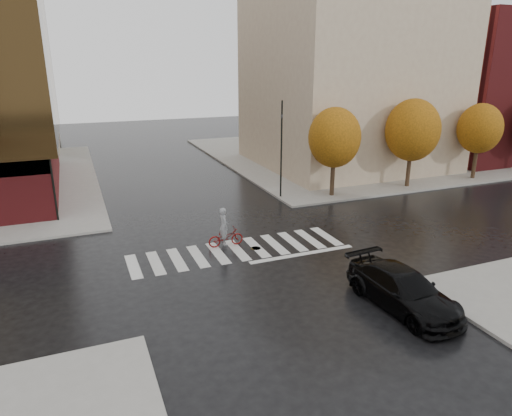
# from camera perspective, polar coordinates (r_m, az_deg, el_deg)

# --- Properties ---
(ground) EXTENTS (120.00, 120.00, 0.00)m
(ground) POSITION_cam_1_polar(r_m,az_deg,el_deg) (24.31, -1.93, -5.72)
(ground) COLOR black
(ground) RESTS_ON ground
(sidewalk_ne) EXTENTS (30.00, 30.00, 0.15)m
(sidewalk_ne) POSITION_cam_1_polar(r_m,az_deg,el_deg) (51.67, 12.11, 6.73)
(sidewalk_ne) COLOR gray
(sidewalk_ne) RESTS_ON ground
(crosswalk) EXTENTS (12.00, 3.00, 0.01)m
(crosswalk) POSITION_cam_1_polar(r_m,az_deg,el_deg) (24.74, -2.33, -5.27)
(crosswalk) COLOR silver
(crosswalk) RESTS_ON ground
(building_ne_tan) EXTENTS (16.00, 16.00, 18.00)m
(building_ne_tan) POSITION_cam_1_polar(r_m,az_deg,el_deg) (45.22, 11.41, 16.82)
(building_ne_tan) COLOR tan
(building_ne_tan) RESTS_ON sidewalk_ne
(building_ne_brick) EXTENTS (14.00, 14.00, 14.00)m
(building_ne_brick) POSITION_cam_1_polar(r_m,az_deg,el_deg) (54.95, 26.40, 13.41)
(building_ne_brick) COLOR maroon
(building_ne_brick) RESTS_ON sidewalk_ne
(tree_ne_a) EXTENTS (3.80, 3.80, 6.50)m
(tree_ne_a) POSITION_cam_1_polar(r_m,az_deg,el_deg) (33.78, 9.79, 8.65)
(tree_ne_a) COLOR black
(tree_ne_a) RESTS_ON sidewalk_ne
(tree_ne_b) EXTENTS (4.20, 4.20, 6.89)m
(tree_ne_b) POSITION_cam_1_polar(r_m,az_deg,el_deg) (37.88, 18.99, 9.18)
(tree_ne_b) COLOR black
(tree_ne_b) RESTS_ON sidewalk_ne
(tree_ne_c) EXTENTS (3.60, 3.60, 6.31)m
(tree_ne_c) POSITION_cam_1_polar(r_m,az_deg,el_deg) (42.78, 26.19, 8.90)
(tree_ne_c) COLOR black
(tree_ne_c) RESTS_ON sidewalk_ne
(sedan) EXTENTS (2.64, 5.67, 1.60)m
(sedan) POSITION_cam_1_polar(r_m,az_deg,el_deg) (19.93, 17.88, -9.67)
(sedan) COLOR black
(sedan) RESTS_ON ground
(cyclist) EXTENTS (1.97, 0.77, 2.22)m
(cyclist) POSITION_cam_1_polar(r_m,az_deg,el_deg) (25.04, -3.89, -3.15)
(cyclist) COLOR maroon
(cyclist) RESTS_ON ground
(traffic_light_nw) EXTENTS (0.18, 0.15, 7.18)m
(traffic_light_nw) POSITION_cam_1_polar(r_m,az_deg,el_deg) (30.47, -24.42, 5.89)
(traffic_light_nw) COLOR black
(traffic_light_nw) RESTS_ON sidewalk_nw
(traffic_light_ne) EXTENTS (0.18, 0.20, 6.97)m
(traffic_light_ne) POSITION_cam_1_polar(r_m,az_deg,el_deg) (33.07, 3.20, 8.03)
(traffic_light_ne) COLOR black
(traffic_light_ne) RESTS_ON sidewalk_ne
(fire_hydrant) EXTENTS (0.30, 0.30, 0.83)m
(fire_hydrant) POSITION_cam_1_polar(r_m,az_deg,el_deg) (31.50, -24.15, -0.57)
(fire_hydrant) COLOR #E6A50D
(fire_hydrant) RESTS_ON sidewalk_nw
(manhole) EXTENTS (0.67, 0.67, 0.01)m
(manhole) POSITION_cam_1_polar(r_m,az_deg,el_deg) (24.94, -0.03, -5.06)
(manhole) COLOR #493A1A
(manhole) RESTS_ON ground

